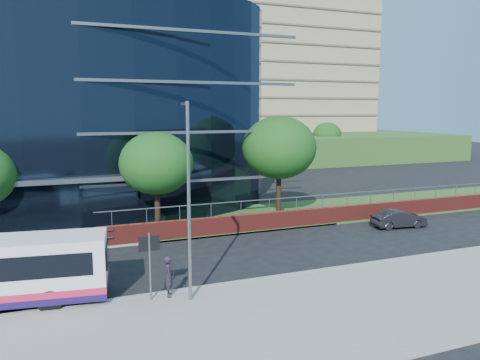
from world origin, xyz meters
name	(u,v)px	position (x,y,z in m)	size (l,w,h in m)	color
ground	(33,305)	(0.00, 0.00, 0.00)	(200.00, 200.00, 0.00)	black
kerb	(31,313)	(0.00, -1.00, 0.08)	(80.00, 0.25, 0.16)	gray
yellow_line_outer	(32,312)	(0.00, -0.80, 0.01)	(80.00, 0.08, 0.01)	gold
yellow_line_inner	(32,311)	(0.00, -0.65, 0.01)	(80.00, 0.08, 0.01)	gold
grass_verge	(362,207)	(24.00, 11.00, 0.06)	(36.00, 8.00, 0.12)	#2D511E
retaining_wall	(347,214)	(20.00, 7.30, 0.61)	(34.00, 0.40, 2.11)	maroon
apartment_block	(242,92)	(32.00, 57.21, 11.11)	(60.00, 42.00, 30.00)	#2D511E
street_sign	(149,252)	(4.50, -1.59, 2.15)	(0.85, 0.09, 2.80)	slate
tree_far_c	(156,163)	(7.00, 9.00, 4.54)	(4.62, 4.62, 6.51)	black
tree_far_d	(279,148)	(16.00, 10.00, 5.19)	(5.28, 5.28, 7.44)	black
tree_dist_e	(234,135)	(24.00, 40.00, 4.54)	(4.62, 4.62, 6.51)	black
tree_dist_f	(327,134)	(40.00, 42.00, 4.21)	(4.29, 4.29, 6.05)	black
streetlight_east	(189,196)	(6.00, -2.17, 4.44)	(0.15, 0.77, 8.00)	slate
parked_car	(399,219)	(22.42, 4.76, 0.60)	(1.27, 3.64, 1.20)	black
pedestrian	(169,276)	(5.30, -1.50, 1.01)	(0.62, 0.41, 1.71)	black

